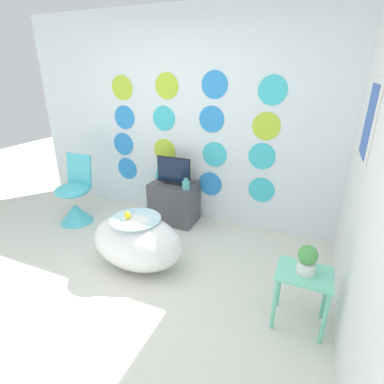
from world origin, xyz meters
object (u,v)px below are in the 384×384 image
Objects in this scene: bathtub at (138,242)px; tv at (173,172)px; vase at (186,185)px; potted_plant_left at (307,259)px; chair at (75,201)px.

bathtub is 2.10× the size of tv.
vase is 1.81m from potted_plant_left.
chair reaches higher than potted_plant_left.
bathtub is at bearing -97.60° from vase.
vase is 0.60× the size of potted_plant_left.
bathtub is 1.14m from tv.
vase is at bearing 15.74° from chair.
tv is at bearing 144.82° from potted_plant_left.
chair is at bearing -156.04° from tv.
potted_plant_left is at bearing -12.92° from chair.
tv is (1.20, 0.53, 0.41)m from chair.
bathtub is 7.00× the size of vase.
tv is 2.08m from potted_plant_left.
chair reaches higher than tv.
potted_plant_left is (1.46, -1.07, 0.01)m from vase.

